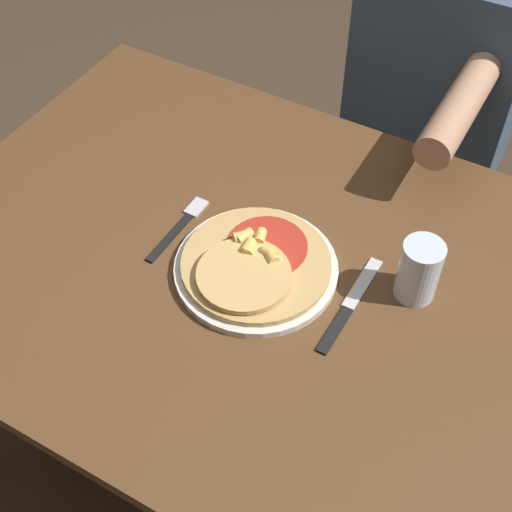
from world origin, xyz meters
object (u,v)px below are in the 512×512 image
object	(u,v)px
drinking_glass	(419,271)
person_diner	(435,90)
plate	(256,269)
pizza	(254,264)
knife	(349,306)
dining_table	(256,302)
fork	(181,225)

from	to	relation	value
drinking_glass	person_diner	xyz separation A→B (m)	(-0.18, 0.61, -0.10)
person_diner	plate	bearing A→B (deg)	-96.23
pizza	drinking_glass	size ratio (longest dim) A/B	2.27
knife	drinking_glass	distance (m)	0.13
dining_table	drinking_glass	bearing A→B (deg)	16.71
fork	person_diner	world-z (taller)	person_diner
dining_table	plate	bearing A→B (deg)	-58.62
pizza	drinking_glass	world-z (taller)	drinking_glass
plate	fork	distance (m)	0.17
plate	fork	xyz separation A→B (m)	(-0.17, 0.03, -0.00)
plate	knife	distance (m)	0.17
knife	drinking_glass	size ratio (longest dim) A/B	1.94
person_diner	knife	bearing A→B (deg)	-82.26
plate	drinking_glass	size ratio (longest dim) A/B	2.49
fork	person_diner	size ratio (longest dim) A/B	0.15
plate	knife	world-z (taller)	plate
plate	knife	size ratio (longest dim) A/B	1.28
fork	person_diner	distance (m)	0.72
plate	person_diner	distance (m)	0.71
plate	person_diner	bearing A→B (deg)	83.77
knife	drinking_glass	xyz separation A→B (m)	(0.08, 0.08, 0.05)
knife	dining_table	bearing A→B (deg)	179.14
person_diner	dining_table	bearing A→B (deg)	-96.92
dining_table	person_diner	world-z (taller)	person_diner
drinking_glass	dining_table	bearing A→B (deg)	-163.29
plate	pizza	size ratio (longest dim) A/B	1.10
drinking_glass	person_diner	size ratio (longest dim) A/B	0.09
pizza	drinking_glass	distance (m)	0.27
fork	pizza	bearing A→B (deg)	-10.60
drinking_glass	knife	bearing A→B (deg)	-135.16
person_diner	drinking_glass	bearing A→B (deg)	-74.06
knife	person_diner	size ratio (longest dim) A/B	0.18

